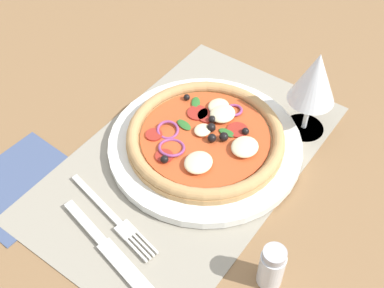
# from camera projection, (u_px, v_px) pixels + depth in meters

# --- Properties ---
(ground_plane) EXTENTS (1.90, 1.40, 0.02)m
(ground_plane) POSITION_uv_depth(u_px,v_px,m) (188.00, 165.00, 0.77)
(ground_plane) COLOR olive
(placemat) EXTENTS (0.50, 0.30, 0.00)m
(placemat) POSITION_uv_depth(u_px,v_px,m) (188.00, 159.00, 0.76)
(placemat) COLOR gray
(placemat) RESTS_ON ground_plane
(plate) EXTENTS (0.30, 0.30, 0.01)m
(plate) POSITION_uv_depth(u_px,v_px,m) (205.00, 145.00, 0.77)
(plate) COLOR silver
(plate) RESTS_ON placemat
(pizza) EXTENTS (0.24, 0.24, 0.03)m
(pizza) POSITION_uv_depth(u_px,v_px,m) (206.00, 137.00, 0.76)
(pizza) COLOR tan
(pizza) RESTS_ON plate
(fork) EXTENTS (0.05, 0.18, 0.00)m
(fork) POSITION_uv_depth(u_px,v_px,m) (115.00, 219.00, 0.68)
(fork) COLOR silver
(fork) RESTS_ON placemat
(knife) EXTENTS (0.06, 0.20, 0.01)m
(knife) POSITION_uv_depth(u_px,v_px,m) (111.00, 252.00, 0.65)
(knife) COLOR silver
(knife) RESTS_ON placemat
(wine_glass) EXTENTS (0.07, 0.07, 0.15)m
(wine_glass) POSITION_uv_depth(u_px,v_px,m) (315.00, 81.00, 0.73)
(wine_glass) COLOR silver
(wine_glass) RESTS_ON ground_plane
(napkin) EXTENTS (0.16, 0.15, 0.00)m
(napkin) POSITION_uv_depth(u_px,v_px,m) (21.00, 184.00, 0.73)
(napkin) COLOR #425175
(napkin) RESTS_ON ground_plane
(pepper_shaker) EXTENTS (0.03, 0.03, 0.07)m
(pepper_shaker) POSITION_uv_depth(u_px,v_px,m) (272.00, 267.00, 0.61)
(pepper_shaker) COLOR silver
(pepper_shaker) RESTS_ON ground_plane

